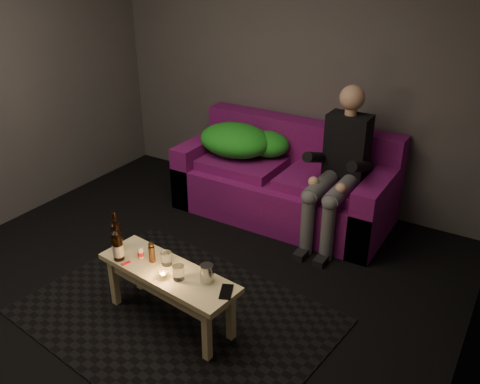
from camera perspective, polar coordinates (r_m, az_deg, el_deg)
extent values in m
plane|color=black|center=(3.83, -10.00, -12.77)|extent=(4.50, 4.50, 0.00)
plane|color=#504D50|center=(4.99, 6.22, 13.56)|extent=(4.00, 0.00, 4.00)
cube|color=black|center=(3.73, -7.21, -13.61)|extent=(2.24, 1.75, 0.01)
cube|color=#660D52|center=(4.88, 4.85, -0.30)|extent=(2.00, 0.90, 0.42)
cube|color=#660D52|center=(4.99, 6.83, 5.63)|extent=(2.00, 0.22, 0.44)
cube|color=#660D52|center=(5.26, -3.90, 2.97)|extent=(0.20, 0.90, 0.62)
cube|color=#660D52|center=(4.55, 15.06, -1.82)|extent=(0.20, 0.90, 0.62)
cube|color=#660D52|center=(4.92, 0.32, 3.23)|extent=(0.75, 0.60, 0.10)
cube|color=#660D52|center=(4.58, 9.38, 1.03)|extent=(0.75, 0.60, 0.10)
ellipsoid|color=#1F911A|center=(4.94, -0.54, 5.84)|extent=(0.72, 0.56, 0.30)
ellipsoid|color=#1F911A|center=(4.93, 3.11, 5.40)|extent=(0.44, 0.36, 0.24)
ellipsoid|color=#1F911A|center=(5.17, -1.91, 5.95)|extent=(0.32, 0.26, 0.16)
cube|color=black|center=(4.48, 11.97, 5.13)|extent=(0.36, 0.22, 0.55)
sphere|color=tan|center=(4.35, 12.49, 10.30)|extent=(0.21, 0.21, 0.21)
cylinder|color=#555760|center=(4.35, 9.09, 0.69)|extent=(0.14, 0.50, 0.14)
cylinder|color=#555760|center=(4.29, 11.29, 0.14)|extent=(0.14, 0.50, 0.14)
cylinder|color=#555760|center=(4.28, 7.55, -3.83)|extent=(0.11, 0.11, 0.51)
cylinder|color=#555760|center=(4.22, 9.78, -4.45)|extent=(0.11, 0.11, 0.51)
cube|color=black|center=(4.35, 7.05, -6.74)|extent=(0.09, 0.22, 0.06)
cube|color=black|center=(4.29, 9.24, -7.39)|extent=(0.09, 0.22, 0.06)
cube|color=#CDBC78|center=(3.46, -8.10, -8.94)|extent=(1.07, 0.45, 0.04)
cube|color=#CDBC78|center=(3.50, -8.03, -9.82)|extent=(0.93, 0.36, 0.09)
cube|color=#CDBC78|center=(3.81, -13.94, -9.79)|extent=(0.05, 0.05, 0.39)
cube|color=#CDBC78|center=(3.92, -11.25, -8.28)|extent=(0.05, 0.05, 0.39)
cube|color=#CDBC78|center=(3.28, -3.74, -15.77)|extent=(0.05, 0.05, 0.39)
cube|color=#CDBC78|center=(3.41, -1.03, -13.71)|extent=(0.05, 0.05, 0.39)
cylinder|color=black|center=(3.69, -13.68, -4.88)|extent=(0.07, 0.07, 0.20)
cylinder|color=white|center=(3.70, -13.63, -5.27)|extent=(0.07, 0.07, 0.08)
cone|color=black|center=(3.63, -13.86, -3.34)|extent=(0.07, 0.07, 0.03)
cylinder|color=black|center=(3.62, -13.92, -2.92)|extent=(0.03, 0.03, 0.09)
cylinder|color=black|center=(3.57, -13.57, -5.93)|extent=(0.07, 0.07, 0.21)
cylinder|color=white|center=(3.58, -13.52, -6.35)|extent=(0.08, 0.08, 0.09)
cone|color=black|center=(3.51, -13.77, -4.27)|extent=(0.07, 0.07, 0.03)
cylinder|color=black|center=(3.49, -13.83, -3.81)|extent=(0.03, 0.03, 0.10)
cylinder|color=silver|center=(3.58, -11.10, -6.66)|extent=(0.05, 0.05, 0.09)
cylinder|color=black|center=(3.52, -9.87, -6.89)|extent=(0.05, 0.05, 0.12)
cylinder|color=white|center=(3.49, -8.25, -7.38)|extent=(0.08, 0.08, 0.09)
cylinder|color=white|center=(3.37, -8.65, -9.19)|extent=(0.05, 0.05, 0.04)
sphere|color=orange|center=(3.37, -8.66, -9.05)|extent=(0.02, 0.02, 0.02)
cylinder|color=white|center=(3.33, -6.93, -8.96)|extent=(0.10, 0.10, 0.10)
cylinder|color=#ACAEB3|center=(3.29, -3.75, -9.09)|extent=(0.11, 0.11, 0.12)
cube|color=black|center=(3.22, -1.55, -11.12)|extent=(0.13, 0.17, 0.01)
cube|color=red|center=(3.56, -12.71, -7.82)|extent=(0.04, 0.07, 0.01)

